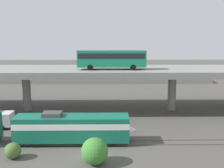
% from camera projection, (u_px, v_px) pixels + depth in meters
% --- Properties ---
extents(ground_plane, '(260.00, 260.00, 0.00)m').
position_uv_depth(ground_plane, '(94.00, 156.00, 31.16)').
color(ground_plane, '#4C4944').
extents(rail_strip_near, '(110.00, 0.12, 0.12)m').
position_uv_depth(rail_strip_near, '(95.00, 145.00, 34.32)').
color(rail_strip_near, '#59544C').
rests_on(rail_strip_near, ground_plane).
extents(rail_strip_far, '(110.00, 0.12, 0.12)m').
position_uv_depth(rail_strip_far, '(96.00, 140.00, 35.84)').
color(rail_strip_far, '#59544C').
rests_on(rail_strip_far, ground_plane).
extents(train_locomotive, '(15.66, 3.04, 4.18)m').
position_uv_depth(train_locomotive, '(78.00, 127.00, 34.68)').
color(train_locomotive, '#14664C').
rests_on(train_locomotive, ground_plane).
extents(highway_overpass, '(96.00, 12.50, 7.94)m').
position_uv_depth(highway_overpass, '(99.00, 72.00, 49.58)').
color(highway_overpass, gray).
rests_on(highway_overpass, ground_plane).
extents(transit_bus_on_overpass, '(12.00, 2.68, 3.40)m').
position_uv_depth(transit_bus_on_overpass, '(112.00, 58.00, 47.28)').
color(transit_bus_on_overpass, '#197A56').
rests_on(transit_bus_on_overpass, highway_overpass).
extents(pier_parking_lot, '(65.00, 13.03, 1.62)m').
position_uv_depth(pier_parking_lot, '(103.00, 78.00, 85.16)').
color(pier_parking_lot, gray).
rests_on(pier_parking_lot, ground_plane).
extents(parked_car_0, '(4.26, 1.82, 1.50)m').
position_uv_depth(parked_car_0, '(38.00, 73.00, 84.97)').
color(parked_car_0, black).
rests_on(parked_car_0, pier_parking_lot).
extents(parked_car_1, '(4.57, 1.94, 1.50)m').
position_uv_depth(parked_car_1, '(146.00, 73.00, 84.05)').
color(parked_car_1, navy).
rests_on(parked_car_1, pier_parking_lot).
extents(parked_car_2, '(4.48, 1.84, 1.50)m').
position_uv_depth(parked_car_2, '(173.00, 71.00, 88.22)').
color(parked_car_2, '#515459').
rests_on(parked_car_2, pier_parking_lot).
extents(parked_car_3, '(4.28, 1.82, 1.50)m').
position_uv_depth(parked_car_3, '(162.00, 73.00, 85.09)').
color(parked_car_3, black).
rests_on(parked_car_3, pier_parking_lot).
extents(parked_car_4, '(4.53, 1.82, 1.50)m').
position_uv_depth(parked_car_4, '(57.00, 73.00, 83.90)').
color(parked_car_4, '#515459').
rests_on(parked_car_4, pier_parking_lot).
extents(parked_car_5, '(4.46, 1.86, 1.50)m').
position_uv_depth(parked_car_5, '(129.00, 72.00, 87.55)').
color(parked_car_5, '#0C4C26').
rests_on(parked_car_5, pier_parking_lot).
extents(harbor_water, '(140.00, 36.00, 0.01)m').
position_uv_depth(harbor_water, '(105.00, 71.00, 107.94)').
color(harbor_water, '#385B7A').
rests_on(harbor_water, ground_plane).
extents(shrub_left, '(1.86, 1.86, 1.86)m').
position_uv_depth(shrub_left, '(13.00, 151.00, 30.51)').
color(shrub_left, '#47662E').
rests_on(shrub_left, ground_plane).
extents(shrub_right, '(2.96, 2.96, 2.96)m').
position_uv_depth(shrub_right, '(95.00, 151.00, 29.11)').
color(shrub_right, '#3A7C30').
rests_on(shrub_right, ground_plane).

